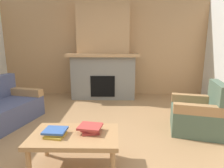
{
  "coord_description": "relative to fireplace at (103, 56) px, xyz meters",
  "views": [
    {
      "loc": [
        0.33,
        -2.47,
        1.41
      ],
      "look_at": [
        0.28,
        0.62,
        0.78
      ],
      "focal_mm": 29.22,
      "sensor_mm": 36.0,
      "label": 1
    }
  ],
  "objects": [
    {
      "name": "wall_back_wood_panel",
      "position": [
        0.0,
        0.38,
        0.19
      ],
      "size": [
        6.0,
        0.12,
        2.7
      ],
      "primitive_type": "cube",
      "color": "tan",
      "rests_on": "ground"
    },
    {
      "name": "book_stack_near_edge",
      "position": [
        -0.34,
        -3.21,
        -0.7
      ],
      "size": [
        0.26,
        0.25,
        0.07
      ],
      "color": "gold",
      "rests_on": "coffee_table"
    },
    {
      "name": "book_stack_center",
      "position": [
        0.05,
        -3.11,
        -0.69
      ],
      "size": [
        0.3,
        0.26,
        0.08
      ],
      "color": "#B23833",
      "rests_on": "coffee_table"
    },
    {
      "name": "ground",
      "position": [
        0.0,
        -2.62,
        -1.16
      ],
      "size": [
        9.0,
        9.0,
        0.0
      ],
      "primitive_type": "plane",
      "color": "#9E754C"
    },
    {
      "name": "fireplace",
      "position": [
        0.0,
        0.0,
        0.0
      ],
      "size": [
        1.9,
        0.82,
        2.7
      ],
      "color": "gray",
      "rests_on": "ground"
    },
    {
      "name": "coffee_table",
      "position": [
        -0.13,
        -3.17,
        -0.79
      ],
      "size": [
        1.0,
        0.6,
        0.43
      ],
      "color": "#A87A4C",
      "rests_on": "ground"
    },
    {
      "name": "armchair",
      "position": [
        1.74,
        -2.16,
        -0.87
      ],
      "size": [
        0.93,
        0.93,
        0.85
      ],
      "color": "#4C604C",
      "rests_on": "ground"
    }
  ]
}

